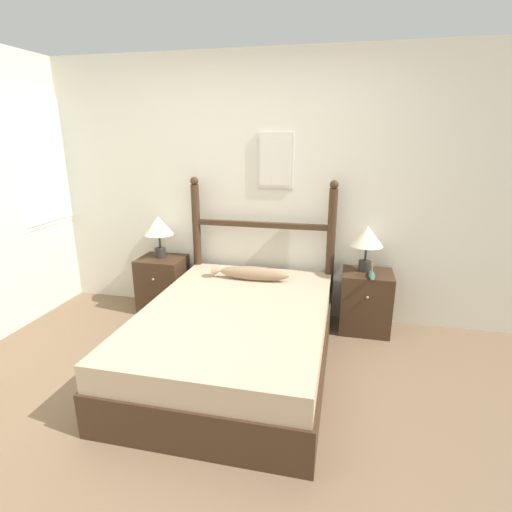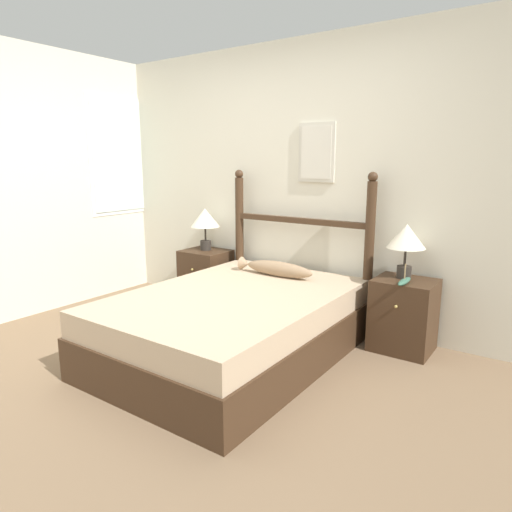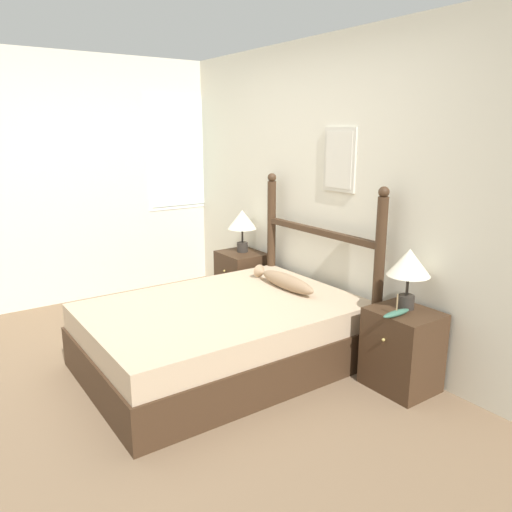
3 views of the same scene
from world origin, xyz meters
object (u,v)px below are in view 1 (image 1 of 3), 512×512
object	(u,v)px
nightstand_right	(365,301)
fish_pillow	(250,273)
nightstand_left	(163,284)
table_lamp_left	(159,227)
bed	(236,337)
table_lamp_right	(367,238)
model_boat	(372,275)

from	to	relation	value
nightstand_right	fish_pillow	size ratio (longest dim) A/B	0.79
nightstand_left	table_lamp_left	size ratio (longest dim) A/B	1.34
nightstand_left	nightstand_right	size ratio (longest dim) A/B	1.00
bed	nightstand_left	world-z (taller)	nightstand_left
nightstand_left	table_lamp_right	xyz separation A→B (m)	(2.03, 0.04, 0.61)
table_lamp_left	model_boat	xyz separation A→B (m)	(2.11, -0.15, -0.30)
model_boat	table_lamp_left	bearing A→B (deg)	175.94
table_lamp_right	fish_pillow	distance (m)	1.11
bed	nightstand_left	xyz separation A→B (m)	(-1.03, 0.86, 0.04)
model_boat	fish_pillow	bearing A→B (deg)	-174.48
nightstand_right	table_lamp_left	bearing A→B (deg)	179.34
bed	table_lamp_left	world-z (taller)	table_lamp_left
bed	table_lamp_left	distance (m)	1.52
table_lamp_right	model_boat	size ratio (longest dim) A/B	1.70
table_lamp_left	bed	bearing A→B (deg)	-40.22
nightstand_left	table_lamp_left	world-z (taller)	table_lamp_left
fish_pillow	table_lamp_left	bearing A→B (deg)	165.99
nightstand_left	table_lamp_left	bearing A→B (deg)	124.56
table_lamp_left	fish_pillow	distance (m)	1.10
table_lamp_right	model_boat	distance (m)	0.35
nightstand_right	fish_pillow	xyz separation A→B (m)	(-1.06, -0.23, 0.28)
table_lamp_right	table_lamp_left	bearing A→B (deg)	-179.43
bed	fish_pillow	bearing A→B (deg)	92.63
model_boat	table_lamp_right	bearing A→B (deg)	108.76
nightstand_left	bed	bearing A→B (deg)	-39.90
bed	model_boat	world-z (taller)	model_boat
table_lamp_right	model_boat	bearing A→B (deg)	-71.24
table_lamp_left	fish_pillow	bearing A→B (deg)	-14.01
model_boat	fish_pillow	size ratio (longest dim) A/B	0.35
bed	nightstand_right	xyz separation A→B (m)	(1.03, 0.86, 0.04)
nightstand_left	table_lamp_right	distance (m)	2.12
nightstand_left	model_boat	bearing A→B (deg)	-3.43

